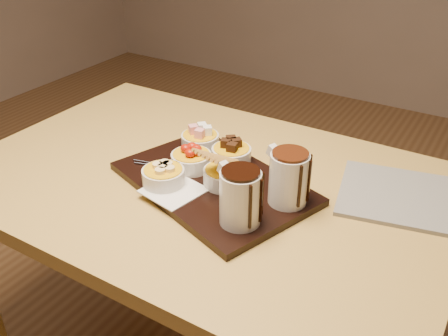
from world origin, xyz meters
The scene contains 12 objects.
dining_table centered at (0.00, 0.00, 0.65)m, with size 1.20×0.80×0.75m.
serving_board centered at (0.04, -0.02, 0.76)m, with size 0.46×0.30×0.02m, color black.
napkin centered at (-0.01, -0.11, 0.77)m, with size 0.12×0.12×0.00m, color white.
bowl_marshmallows centered at (-0.08, 0.10, 0.79)m, with size 0.10×0.10×0.04m, color beige.
bowl_cake centered at (0.03, 0.07, 0.79)m, with size 0.10×0.10×0.04m, color beige.
bowl_strawberries centered at (-0.04, 0.00, 0.79)m, with size 0.10×0.10×0.04m, color beige.
bowl_biscotti centered at (0.07, -0.02, 0.79)m, with size 0.10×0.10×0.04m, color beige.
bowl_bananas centered at (-0.05, -0.10, 0.79)m, with size 0.10×0.10×0.04m, color beige.
pitcher_dark_chocolate centered at (0.18, -0.13, 0.83)m, with size 0.09×0.09×0.12m, color silver.
pitcher_milk_chocolate centered at (0.23, -0.01, 0.83)m, with size 0.09×0.09×0.12m, color silver.
fondue_skewers centered at (-0.05, -0.02, 0.77)m, with size 0.26×0.03×0.01m, color silver, non-canonical shape.
newspaper centered at (0.45, 0.16, 0.76)m, with size 0.30×0.24×0.01m, color beige.
Camera 1 is at (0.59, -0.87, 1.39)m, focal length 40.00 mm.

